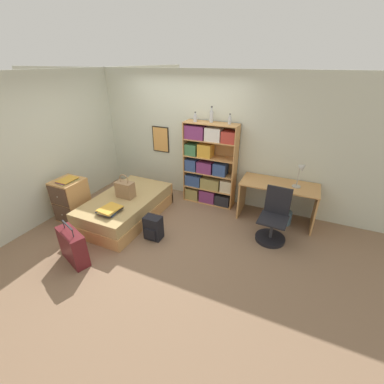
{
  "coord_description": "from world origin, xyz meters",
  "views": [
    {
      "loc": [
        2.26,
        -3.32,
        2.73
      ],
      "look_at": [
        0.67,
        0.18,
        0.75
      ],
      "focal_mm": 24.0,
      "sensor_mm": 36.0,
      "label": 1
    }
  ],
  "objects_px": {
    "handbag": "(125,189)",
    "desk_lamp": "(302,170)",
    "bottle_clear": "(230,120)",
    "desk_chair": "(273,224)",
    "bed": "(127,207)",
    "dresser": "(71,200)",
    "bookcase": "(208,167)",
    "desk": "(278,195)",
    "backpack": "(153,228)",
    "suitcase": "(73,246)",
    "waste_bin": "(284,217)",
    "book_stack_on_bed": "(110,210)",
    "bottle_brown": "(211,116)",
    "magazine_pile_on_dresser": "(67,180)",
    "bottle_green": "(195,118)"
  },
  "relations": [
    {
      "from": "backpack",
      "to": "handbag",
      "type": "bearing_deg",
      "value": 155.54
    },
    {
      "from": "bottle_clear",
      "to": "backpack",
      "type": "height_order",
      "value": "bottle_clear"
    },
    {
      "from": "desk_chair",
      "to": "desk",
      "type": "bearing_deg",
      "value": 93.66
    },
    {
      "from": "bottle_green",
      "to": "bottle_clear",
      "type": "distance_m",
      "value": 0.66
    },
    {
      "from": "backpack",
      "to": "waste_bin",
      "type": "distance_m",
      "value": 2.42
    },
    {
      "from": "bottle_green",
      "to": "handbag",
      "type": "bearing_deg",
      "value": -127.12
    },
    {
      "from": "bottle_green",
      "to": "desk_chair",
      "type": "xyz_separation_m",
      "value": [
        1.75,
        -0.72,
        -1.47
      ]
    },
    {
      "from": "desk_chair",
      "to": "bookcase",
      "type": "bearing_deg",
      "value": 152.65
    },
    {
      "from": "desk_chair",
      "to": "backpack",
      "type": "distance_m",
      "value": 2.01
    },
    {
      "from": "bookcase",
      "to": "backpack",
      "type": "relative_size",
      "value": 4.04
    },
    {
      "from": "desk",
      "to": "desk_lamp",
      "type": "relative_size",
      "value": 2.88
    },
    {
      "from": "bed",
      "to": "magazine_pile_on_dresser",
      "type": "xyz_separation_m",
      "value": [
        -0.89,
        -0.45,
        0.58
      ]
    },
    {
      "from": "dresser",
      "to": "backpack",
      "type": "height_order",
      "value": "dresser"
    },
    {
      "from": "bookcase",
      "to": "book_stack_on_bed",
      "type": "bearing_deg",
      "value": -120.68
    },
    {
      "from": "book_stack_on_bed",
      "to": "desk_lamp",
      "type": "height_order",
      "value": "desk_lamp"
    },
    {
      "from": "bookcase",
      "to": "desk",
      "type": "distance_m",
      "value": 1.46
    },
    {
      "from": "magazine_pile_on_dresser",
      "to": "bottle_brown",
      "type": "bearing_deg",
      "value": 39.68
    },
    {
      "from": "bed",
      "to": "bottle_clear",
      "type": "height_order",
      "value": "bottle_clear"
    },
    {
      "from": "bottle_clear",
      "to": "desk_chair",
      "type": "distance_m",
      "value": 2.0
    },
    {
      "from": "bookcase",
      "to": "desk_lamp",
      "type": "distance_m",
      "value": 1.77
    },
    {
      "from": "suitcase",
      "to": "bottle_brown",
      "type": "height_order",
      "value": "bottle_brown"
    },
    {
      "from": "suitcase",
      "to": "waste_bin",
      "type": "height_order",
      "value": "suitcase"
    },
    {
      "from": "handbag",
      "to": "desk_lamp",
      "type": "xyz_separation_m",
      "value": [
        2.91,
        1.09,
        0.47
      ]
    },
    {
      "from": "bottle_green",
      "to": "bed",
      "type": "bearing_deg",
      "value": -127.17
    },
    {
      "from": "bookcase",
      "to": "waste_bin",
      "type": "xyz_separation_m",
      "value": [
        1.62,
        -0.19,
        -0.67
      ]
    },
    {
      "from": "suitcase",
      "to": "bottle_brown",
      "type": "relative_size",
      "value": 2.23
    },
    {
      "from": "dresser",
      "to": "bookcase",
      "type": "xyz_separation_m",
      "value": [
        2.1,
        1.67,
        0.4
      ]
    },
    {
      "from": "waste_bin",
      "to": "book_stack_on_bed",
      "type": "bearing_deg",
      "value": -149.22
    },
    {
      "from": "magazine_pile_on_dresser",
      "to": "backpack",
      "type": "bearing_deg",
      "value": 3.24
    },
    {
      "from": "book_stack_on_bed",
      "to": "desk_chair",
      "type": "relative_size",
      "value": 0.42
    },
    {
      "from": "bookcase",
      "to": "backpack",
      "type": "xyz_separation_m",
      "value": [
        -0.36,
        -1.59,
        -0.59
      ]
    },
    {
      "from": "desk",
      "to": "backpack",
      "type": "distance_m",
      "value": 2.33
    },
    {
      "from": "book_stack_on_bed",
      "to": "backpack",
      "type": "xyz_separation_m",
      "value": [
        0.7,
        0.2,
        -0.29
      ]
    },
    {
      "from": "bottle_green",
      "to": "desk_lamp",
      "type": "bearing_deg",
      "value": -2.6
    },
    {
      "from": "desk",
      "to": "waste_bin",
      "type": "relative_size",
      "value": 5.31
    },
    {
      "from": "dresser",
      "to": "bottle_green",
      "type": "bearing_deg",
      "value": 41.63
    },
    {
      "from": "magazine_pile_on_dresser",
      "to": "backpack",
      "type": "xyz_separation_m",
      "value": [
        1.71,
        0.1,
        -0.6
      ]
    },
    {
      "from": "desk",
      "to": "bottle_clear",
      "type": "bearing_deg",
      "value": 171.26
    },
    {
      "from": "handbag",
      "to": "desk_lamp",
      "type": "relative_size",
      "value": 0.97
    },
    {
      "from": "bed",
      "to": "handbag",
      "type": "relative_size",
      "value": 3.96
    },
    {
      "from": "bottle_brown",
      "to": "handbag",
      "type": "bearing_deg",
      "value": -133.07
    },
    {
      "from": "bed",
      "to": "desk_chair",
      "type": "xyz_separation_m",
      "value": [
        2.65,
        0.47,
        0.06
      ]
    },
    {
      "from": "bookcase",
      "to": "desk",
      "type": "bearing_deg",
      "value": -5.29
    },
    {
      "from": "bookcase",
      "to": "desk",
      "type": "height_order",
      "value": "bookcase"
    },
    {
      "from": "bed",
      "to": "desk_chair",
      "type": "relative_size",
      "value": 1.99
    },
    {
      "from": "bookcase",
      "to": "bottle_green",
      "type": "height_order",
      "value": "bottle_green"
    },
    {
      "from": "bookcase",
      "to": "handbag",
      "type": "bearing_deg",
      "value": -133.69
    },
    {
      "from": "suitcase",
      "to": "desk_lamp",
      "type": "xyz_separation_m",
      "value": [
        2.89,
        2.42,
        0.8
      ]
    },
    {
      "from": "bed",
      "to": "bookcase",
      "type": "bearing_deg",
      "value": 46.34
    },
    {
      "from": "bookcase",
      "to": "backpack",
      "type": "height_order",
      "value": "bookcase"
    }
  ]
}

